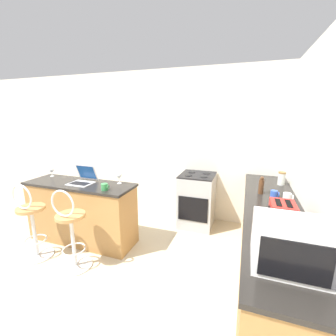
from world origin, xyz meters
name	(u,v)px	position (x,y,z in m)	size (l,w,h in m)	color
ground_plane	(78,295)	(0.00, 0.00, 0.00)	(20.00, 20.00, 0.00)	#BCAD8E
wall_back	(158,145)	(0.00, 2.27, 1.30)	(12.00, 0.06, 2.60)	silver
breakfast_bar	(82,212)	(-0.67, 0.91, 0.45)	(1.62, 0.53, 0.89)	#9E703D
counter_right	(270,246)	(1.87, 0.87, 0.45)	(0.60, 2.77, 0.89)	#9E703D
bar_stool_near	(32,223)	(-0.99, 0.35, 0.49)	(0.40, 0.40, 1.03)	silver
bar_stool_far	(71,231)	(-0.36, 0.35, 0.49)	(0.40, 0.40, 1.03)	silver
laptop	(83,178)	(-0.62, 0.95, 0.96)	(0.32, 0.32, 0.25)	silver
microwave	(298,246)	(1.90, -0.10, 1.05)	(0.53, 0.38, 0.31)	white
toaster	(282,212)	(1.89, 0.56, 0.99)	(0.23, 0.27, 0.19)	red
stove_range	(197,200)	(0.82, 1.94, 0.45)	(0.55, 0.58, 0.90)	#9EA3A8
mug_green	(105,187)	(-0.14, 0.77, 0.94)	(0.10, 0.08, 0.09)	#338447
pepper_mill	(261,186)	(1.75, 1.30, 1.00)	(0.06, 0.06, 0.22)	#4C2D19
wine_glass_short	(52,170)	(-1.32, 1.06, 1.00)	(0.08, 0.08, 0.15)	silver
mug_blue	(274,195)	(1.89, 1.17, 0.94)	(0.09, 0.08, 0.10)	#2D51AD
mug_white	(287,198)	(2.01, 1.11, 0.95)	(0.10, 0.08, 0.10)	white
wine_glass_tall	(119,176)	(-0.12, 1.09, 1.01)	(0.07, 0.07, 0.16)	silver
storage_jar	(282,178)	(2.03, 1.78, 0.99)	(0.10, 0.10, 0.18)	silver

